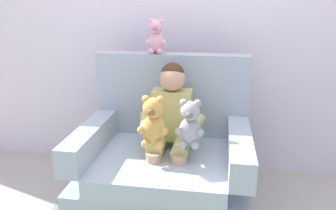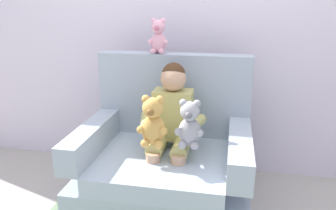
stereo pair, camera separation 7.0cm
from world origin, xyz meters
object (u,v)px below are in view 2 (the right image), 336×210
at_px(plush_grey, 190,125).
at_px(plush_pink_on_backrest, 158,37).
at_px(plush_honey, 153,123).
at_px(armchair, 166,163).
at_px(seated_child, 171,120).

bearing_deg(plush_grey, plush_pink_on_backrest, 109.47).
xyz_separation_m(plush_honey, plush_pink_on_backrest, (-0.07, 0.49, 0.46)).
bearing_deg(armchair, plush_grey, -41.27).
height_order(plush_honey, plush_pink_on_backrest, plush_pink_on_backrest).
xyz_separation_m(armchair, plush_grey, (0.18, -0.15, 0.35)).
bearing_deg(plush_grey, seated_child, 117.66).
bearing_deg(plush_honey, plush_pink_on_backrest, 86.39).
distance_m(seated_child, plush_honey, 0.21).
xyz_separation_m(seated_child, plush_grey, (0.14, -0.17, 0.04)).
height_order(armchair, plush_grey, armchair).
height_order(seated_child, plush_honey, seated_child).
relative_size(armchair, plush_pink_on_backrest, 4.51).
bearing_deg(plush_pink_on_backrest, armchair, -69.54).
bearing_deg(plush_pink_on_backrest, plush_grey, -57.84).
bearing_deg(plush_honey, plush_grey, -5.22).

